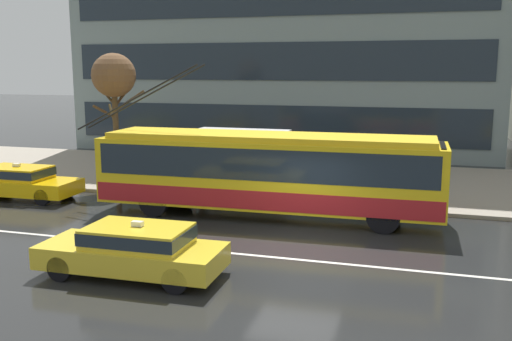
{
  "coord_description": "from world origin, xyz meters",
  "views": [
    {
      "loc": [
        3.49,
        -15.64,
        5.06
      ],
      "look_at": [
        -2.25,
        3.56,
        1.49
      ],
      "focal_mm": 40.32,
      "sensor_mm": 36.0,
      "label": 1
    }
  ],
  "objects": [
    {
      "name": "ground_plane",
      "position": [
        0.0,
        0.0,
        0.0
      ],
      "size": [
        160.0,
        160.0,
        0.0
      ],
      "primitive_type": "plane",
      "color": "#242525"
    },
    {
      "name": "taxi_queued_behind_bus",
      "position": [
        -11.74,
        2.89,
        0.7
      ],
      "size": [
        4.56,
        1.9,
        1.39
      ],
      "color": "yellow",
      "rests_on": "ground_plane"
    },
    {
      "name": "office_tower_corner_left",
      "position": [
        -5.28,
        21.96,
        9.05
      ],
      "size": [
        25.82,
        12.04,
        18.07
      ],
      "color": "gray",
      "rests_on": "ground_plane"
    },
    {
      "name": "taxi_oncoming_near",
      "position": [
        -3.26,
        -3.52,
        0.7
      ],
      "size": [
        4.58,
        1.9,
        1.39
      ],
      "color": "yellow",
      "rests_on": "ground_plane"
    },
    {
      "name": "pedestrian_walking_past",
      "position": [
        2.06,
        6.69,
        1.12
      ],
      "size": [
        0.51,
        0.51,
        1.66
      ],
      "color": "#21384C",
      "rests_on": "sidewalk_slab"
    },
    {
      "name": "street_tree_bare",
      "position": [
        -9.38,
        6.29,
        4.66
      ],
      "size": [
        2.26,
        1.87,
        5.57
      ],
      "color": "#503D26",
      "rests_on": "sidewalk_slab"
    },
    {
      "name": "sidewalk_slab",
      "position": [
        0.0,
        9.63,
        0.07
      ],
      "size": [
        80.0,
        10.0,
        0.14
      ],
      "primitive_type": "cube",
      "color": "gray",
      "rests_on": "ground_plane"
    },
    {
      "name": "lane_centre_line",
      "position": [
        0.0,
        -1.2,
        0.0
      ],
      "size": [
        72.0,
        0.14,
        0.01
      ],
      "primitive_type": "cube",
      "color": "silver",
      "rests_on": "ground_plane"
    },
    {
      "name": "trolleybus",
      "position": [
        -1.68,
        3.04,
        1.58
      ],
      "size": [
        13.0,
        2.7,
        5.22
      ],
      "color": "yellow",
      "rests_on": "ground_plane"
    },
    {
      "name": "pedestrian_at_shelter",
      "position": [
        -5.4,
        6.38,
        1.72
      ],
      "size": [
        1.23,
        1.23,
        1.93
      ],
      "color": "brown",
      "rests_on": "sidewalk_slab"
    },
    {
      "name": "bus_shelter",
      "position": [
        -3.6,
        6.14,
        2.0
      ],
      "size": [
        3.78,
        1.64,
        2.5
      ],
      "color": "gray",
      "rests_on": "sidewalk_slab"
    },
    {
      "name": "pedestrian_approaching_curb",
      "position": [
        -2.38,
        6.79,
        1.67
      ],
      "size": [
        0.97,
        0.97,
        1.95
      ],
      "color": "navy",
      "rests_on": "sidewalk_slab"
    }
  ]
}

